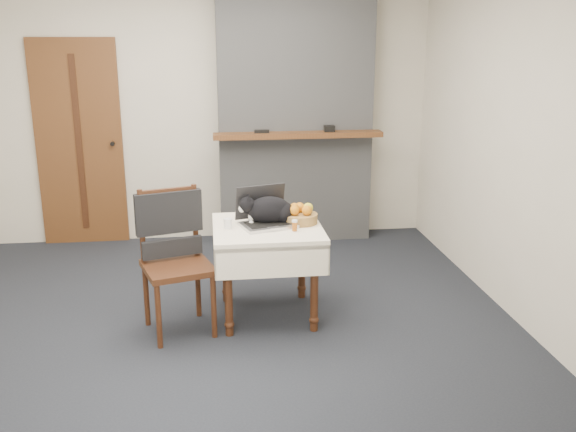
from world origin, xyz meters
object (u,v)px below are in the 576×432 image
Objects in this scene: side_table at (267,241)px; cream_jar at (228,223)px; pill_bottle at (295,225)px; chair at (173,241)px; laptop at (265,215)px; cat at (270,210)px; door at (80,144)px; fruit_basket at (301,215)px.

cream_jar reaches higher than side_table.
pill_bottle is 0.86m from chair.
laptop is 0.94× the size of cat.
side_table is 0.68m from chair.
pill_bottle is at bearing -49.25° from door.
chair reaches higher than pill_bottle.
chair reaches higher than cream_jar.
chair reaches higher than fruit_basket.
side_table is 0.32m from cream_jar.
pill_bottle is at bearing -53.98° from cat.
fruit_basket is at bearing 10.86° from side_table.
cat is (1.68, -1.92, -0.20)m from door.
chair is at bearing 176.34° from pill_bottle.
cat is 0.47× the size of chair.
door is at bearing 130.11° from cat.
laptop is at bearing 105.81° from side_table.
laptop reaches higher than cat.
side_table is at bearing -50.20° from door.
side_table is at bearing 4.18° from cream_jar.
cream_jar is 0.88× the size of pill_bottle.
laptop is 0.05m from cat.
door is at bearing 130.75° from pill_bottle.
chair is (-0.85, 0.05, -0.10)m from pill_bottle.
cream_jar is 0.28× the size of fruit_basket.
chair is (-0.66, -0.13, -0.12)m from laptop.
fruit_basket is at bearing -3.19° from cat.
door is 2.56× the size of side_table.
cat is at bearing -4.99° from chair.
cat is 1.92× the size of fruit_basket.
cream_jar is at bearing -175.82° from side_table.
laptop is at bearing -164.42° from cat.
laptop reaches higher than fruit_basket.
laptop is 0.26m from fruit_basket.
door is 2.54m from laptop.
cream_jar is (1.36, -2.00, -0.26)m from door.
cat is 6.76× the size of cream_jar.
pill_bottle reaches higher than side_table.
pill_bottle is 0.21m from fruit_basket.
laptop is at bearing -49.78° from door.
door reaches higher than cat.
door is 4.18× the size of cat.
laptop is at bearing -5.30° from chair.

